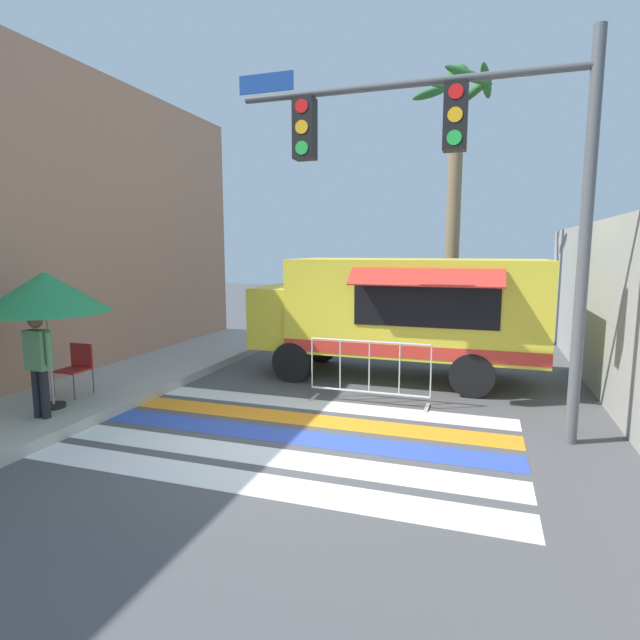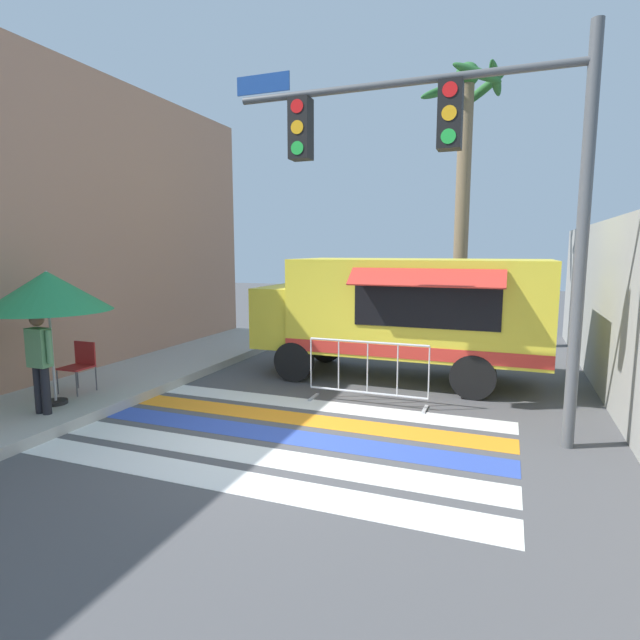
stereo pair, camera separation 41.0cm
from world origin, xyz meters
The scene contains 11 objects.
ground_plane centered at (0.00, 0.00, 0.00)m, with size 60.00×60.00×0.00m, color #4C4C4F.
sidewalk_left centered at (-5.25, 0.00, 0.08)m, with size 4.40×16.00×0.17m.
concrete_wall_right centered at (4.72, 3.00, 1.63)m, with size 0.20×16.00×3.26m.
crosswalk_painted centered at (0.00, 0.29, 0.00)m, with size 6.40×3.60×0.01m.
food_truck centered at (0.80, 4.14, 1.48)m, with size 5.89×2.58×2.50m.
traffic_signal_pole centered at (2.08, 1.28, 3.94)m, with size 5.11×0.29×5.50m.
patio_umbrella centered at (-3.95, -0.14, 2.03)m, with size 1.95×1.95×2.19m.
folding_chair centered at (-4.16, 0.61, 0.70)m, with size 0.46×0.46×0.88m.
vendor_person centered at (-3.72, -0.57, 1.06)m, with size 0.53×0.21×1.58m.
barricade_front centered at (0.72, 2.20, 0.56)m, with size 2.15×0.44×1.13m.
palm_tree centered at (1.71, 7.93, 4.85)m, with size 2.28×2.20×7.43m.
Camera 1 is at (2.55, -6.18, 2.69)m, focal length 28.00 mm.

